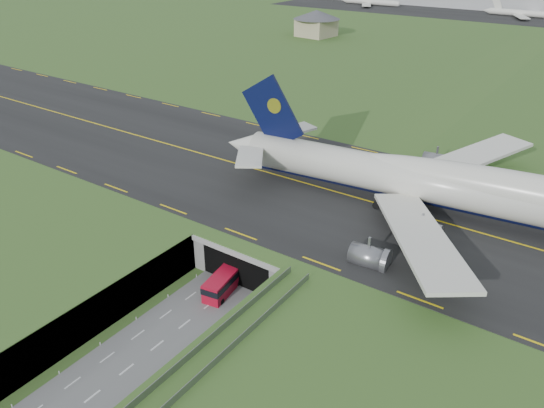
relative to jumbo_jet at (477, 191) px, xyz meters
The scene contains 8 objects.
ground 45.49m from the jumbo_jet, 124.85° to the right, with size 900.00×900.00×0.00m, color #395E25.
airfield_deck 44.85m from the jumbo_jet, 124.85° to the right, with size 800.00×800.00×6.00m, color gray.
trench_road 51.64m from the jumbo_jet, 119.97° to the right, with size 12.00×75.00×0.20m, color slate.
taxiway 25.91m from the jumbo_jet, behind, with size 800.00×44.00×0.18m, color black.
tunnel_portal 32.80m from the jumbo_jet, 142.31° to the right, with size 17.00×22.30×6.00m.
jumbo_jet is the anchor object (origin of this frame).
shuttle_tram 41.11m from the jumbo_jet, 129.73° to the right, with size 3.91×7.67×2.99m.
service_building 164.74m from the jumbo_jet, 129.13° to the left, with size 22.22×22.22×10.92m.
Camera 1 is at (41.12, -41.69, 46.74)m, focal length 35.00 mm.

